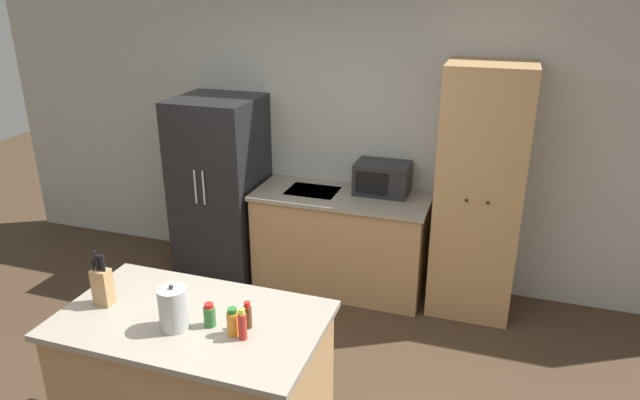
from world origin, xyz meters
TOP-DOWN VIEW (x-y plane):
  - wall_back at (0.00, 2.33)m, footprint 7.20×0.06m
  - refrigerator at (-1.11, 1.94)m, footprint 0.72×0.74m
  - back_counter at (0.03, 1.98)m, footprint 1.52×0.68m
  - pantry_cabinet at (1.17, 2.01)m, footprint 0.66×0.61m
  - kitchen_island at (-0.16, -0.20)m, footprint 1.42×0.83m
  - microwave at (0.35, 2.12)m, footprint 0.46×0.33m
  - knife_block at (-0.68, -0.23)m, footprint 0.10×0.07m
  - spice_bottle_tall_dark at (0.17, -0.18)m, footprint 0.04×0.04m
  - spice_bottle_short_red at (0.18, -0.28)m, footprint 0.04×0.04m
  - spice_bottle_amber_oil at (0.12, -0.26)m, footprint 0.06×0.06m
  - spice_bottle_green_herb at (-0.03, -0.23)m, footprint 0.06×0.06m
  - kettle at (-0.19, -0.30)m, footprint 0.15×0.15m
  - fire_extinguisher at (-1.63, 1.94)m, footprint 0.10×0.10m

SIDE VIEW (x-z plane):
  - fire_extinguisher at x=-1.63m, z-range -0.02..0.38m
  - back_counter at x=0.03m, z-range 0.00..0.89m
  - kitchen_island at x=-0.16m, z-range 0.00..0.95m
  - refrigerator at x=-1.11m, z-range 0.00..1.66m
  - spice_bottle_green_herb at x=-0.03m, z-range 0.94..1.07m
  - spice_bottle_tall_dark at x=0.17m, z-range 0.94..1.09m
  - spice_bottle_amber_oil at x=0.12m, z-range 0.94..1.09m
  - pantry_cabinet at x=1.17m, z-range 0.00..2.05m
  - spice_bottle_short_red at x=0.18m, z-range 0.94..1.11m
  - microwave at x=0.35m, z-range 0.89..1.16m
  - kettle at x=-0.19m, z-range 0.93..1.19m
  - knife_block at x=-0.68m, z-range 0.90..1.22m
  - wall_back at x=0.00m, z-range 0.00..2.60m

